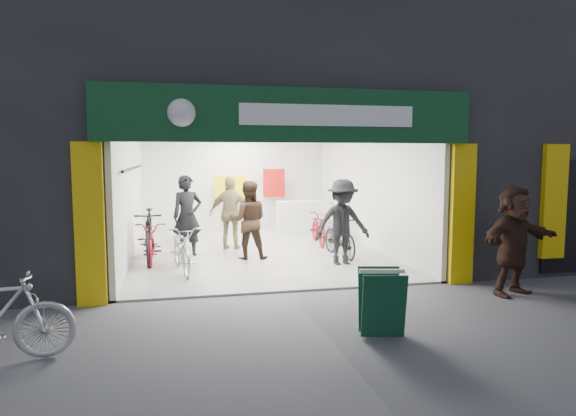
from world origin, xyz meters
name	(u,v)px	position (x,y,z in m)	size (l,w,h in m)	color
ground	(290,293)	(0.00, 0.00, 0.00)	(60.00, 60.00, 0.00)	#56565B
building	(282,82)	(0.91, 4.99, 4.31)	(17.00, 10.27, 8.00)	#232326
bike_left_front	(182,249)	(-1.80, 1.97, 0.50)	(0.66, 1.89, 0.99)	#BBBABF
bike_left_midfront	(149,236)	(-2.50, 3.10, 0.60)	(0.56, 1.99, 1.20)	black
bike_left_midback	(151,242)	(-2.45, 3.09, 0.48)	(0.63, 1.81, 0.95)	maroon
bike_left_back	(180,227)	(-1.80, 5.45, 0.47)	(0.45, 1.58, 0.95)	#B6B6BB
bike_right_front	(339,237)	(1.80, 2.72, 0.50)	(0.47, 1.67, 1.00)	black
bike_right_mid	(319,227)	(1.80, 4.46, 0.48)	(0.63, 1.81, 0.95)	maroon
bike_right_back	(335,221)	(2.50, 5.24, 0.53)	(0.49, 1.75, 1.05)	#B4B3B8
customer_a	(187,217)	(-1.65, 3.54, 0.97)	(0.70, 0.46, 1.93)	black
customer_b	(248,221)	(-0.30, 2.94, 0.91)	(0.88, 0.69, 1.82)	#332117
customer_c	(342,223)	(1.58, 1.87, 0.94)	(1.21, 0.70, 1.88)	black
customer_d	(231,214)	(-0.56, 4.17, 0.94)	(1.10, 0.46, 1.88)	#8D7E52
pedestrian_far	(513,240)	(3.70, -0.94, 0.94)	(1.75, 0.56, 1.88)	#321E17
sandwich_board	(382,301)	(0.69, -2.38, 0.48)	(0.68, 0.69, 0.87)	#0E3B24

